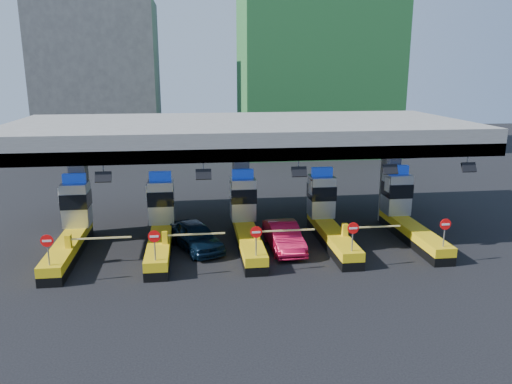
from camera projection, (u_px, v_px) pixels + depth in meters
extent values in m
plane|color=black|center=(246.00, 243.00, 29.82)|extent=(120.00, 120.00, 0.00)
cube|color=slate|center=(241.00, 133.00, 31.20)|extent=(28.00, 12.00, 1.50)
cube|color=#4C4C49|center=(251.00, 154.00, 25.81)|extent=(28.00, 0.60, 0.70)
cube|color=slate|center=(80.00, 192.00, 30.80)|extent=(1.00, 1.00, 5.50)
cube|color=slate|center=(241.00, 187.00, 32.05)|extent=(1.00, 1.00, 5.50)
cube|color=slate|center=(390.00, 183.00, 33.29)|extent=(1.00, 1.00, 5.50)
cylinder|color=slate|center=(103.00, 169.00, 25.02)|extent=(0.06, 0.06, 0.50)
cube|color=black|center=(103.00, 177.00, 24.91)|extent=(0.80, 0.38, 0.54)
cylinder|color=slate|center=(203.00, 167.00, 25.65)|extent=(0.06, 0.06, 0.50)
cube|color=black|center=(204.00, 174.00, 25.54)|extent=(0.80, 0.38, 0.54)
cylinder|color=slate|center=(298.00, 165.00, 26.27)|extent=(0.06, 0.06, 0.50)
cube|color=black|center=(299.00, 172.00, 26.16)|extent=(0.80, 0.38, 0.54)
cylinder|color=slate|center=(389.00, 162.00, 26.89)|extent=(0.06, 0.06, 0.50)
cube|color=black|center=(390.00, 169.00, 26.78)|extent=(0.80, 0.38, 0.54)
cylinder|color=slate|center=(467.00, 160.00, 27.45)|extent=(0.06, 0.06, 0.50)
cube|color=black|center=(469.00, 167.00, 27.35)|extent=(0.80, 0.38, 0.54)
cube|color=black|center=(69.00, 253.00, 27.55)|extent=(1.20, 8.00, 0.50)
cube|color=#E5B70C|center=(68.00, 245.00, 27.43)|extent=(1.20, 8.00, 0.50)
cube|color=#9EA3A8|center=(76.00, 204.00, 29.75)|extent=(1.50, 1.50, 2.60)
cube|color=black|center=(76.00, 199.00, 29.66)|extent=(1.56, 1.56, 0.90)
cube|color=#0C2DBF|center=(74.00, 178.00, 29.37)|extent=(1.30, 0.35, 0.55)
cube|color=white|center=(60.00, 194.00, 29.20)|extent=(0.06, 0.70, 0.90)
cylinder|color=slate|center=(48.00, 252.00, 23.75)|extent=(0.07, 0.07, 1.30)
cylinder|color=red|center=(47.00, 241.00, 23.58)|extent=(0.60, 0.04, 0.60)
cube|color=white|center=(47.00, 241.00, 23.55)|extent=(0.42, 0.02, 0.10)
cube|color=#E5B70C|center=(68.00, 241.00, 26.18)|extent=(0.30, 0.35, 0.70)
cube|color=white|center=(100.00, 238.00, 26.36)|extent=(3.20, 0.08, 0.08)
cube|color=black|center=(160.00, 249.00, 28.18)|extent=(1.20, 8.00, 0.50)
cube|color=#E5B70C|center=(160.00, 241.00, 28.06)|extent=(1.20, 8.00, 0.50)
cube|color=#9EA3A8|center=(161.00, 201.00, 30.38)|extent=(1.50, 1.50, 2.60)
cube|color=black|center=(161.00, 197.00, 30.29)|extent=(1.56, 1.56, 0.90)
cube|color=#0C2DBF|center=(160.00, 176.00, 30.00)|extent=(1.30, 0.35, 0.55)
cube|color=white|center=(147.00, 192.00, 29.82)|extent=(0.06, 0.70, 0.90)
cylinder|color=slate|center=(155.00, 248.00, 24.38)|extent=(0.07, 0.07, 1.30)
cylinder|color=red|center=(154.00, 236.00, 24.20)|extent=(0.60, 0.04, 0.60)
cube|color=white|center=(154.00, 237.00, 24.18)|extent=(0.42, 0.02, 0.10)
cube|color=#E5B70C|center=(165.00, 237.00, 26.80)|extent=(0.30, 0.35, 0.70)
cube|color=white|center=(196.00, 234.00, 26.98)|extent=(3.20, 0.08, 0.08)
cube|color=black|center=(248.00, 245.00, 28.80)|extent=(1.20, 8.00, 0.50)
cube|color=#E5B70C|center=(248.00, 237.00, 28.68)|extent=(1.20, 8.00, 0.50)
cube|color=#9EA3A8|center=(243.00, 199.00, 31.00)|extent=(1.50, 1.50, 2.60)
cube|color=black|center=(243.00, 194.00, 30.91)|extent=(1.56, 1.56, 0.90)
cube|color=#0C2DBF|center=(243.00, 174.00, 30.62)|extent=(1.30, 0.35, 0.55)
cube|color=white|center=(230.00, 189.00, 30.44)|extent=(0.06, 0.70, 0.90)
cylinder|color=slate|center=(256.00, 243.00, 25.00)|extent=(0.07, 0.07, 1.30)
cylinder|color=red|center=(256.00, 232.00, 24.82)|extent=(0.60, 0.04, 0.60)
cube|color=white|center=(256.00, 232.00, 24.80)|extent=(0.42, 0.02, 0.10)
cube|color=#E5B70C|center=(257.00, 233.00, 27.42)|extent=(0.30, 0.35, 0.70)
cube|color=white|center=(286.00, 230.00, 27.61)|extent=(3.20, 0.08, 0.08)
cube|color=black|center=(332.00, 241.00, 29.42)|extent=(1.20, 8.00, 0.50)
cube|color=#E5B70C|center=(332.00, 233.00, 29.30)|extent=(1.20, 8.00, 0.50)
cube|color=#9EA3A8|center=(321.00, 196.00, 31.62)|extent=(1.50, 1.50, 2.60)
cube|color=black|center=(321.00, 192.00, 31.53)|extent=(1.56, 1.56, 0.90)
cube|color=#0C2DBF|center=(322.00, 172.00, 31.24)|extent=(1.30, 0.35, 0.55)
cube|color=white|center=(310.00, 187.00, 31.07)|extent=(0.06, 0.70, 0.90)
cylinder|color=slate|center=(352.00, 239.00, 25.62)|extent=(0.07, 0.07, 1.30)
cylinder|color=red|center=(353.00, 228.00, 25.45)|extent=(0.60, 0.04, 0.60)
cube|color=white|center=(353.00, 228.00, 25.42)|extent=(0.42, 0.02, 0.10)
cube|color=#E5B70C|center=(345.00, 230.00, 28.05)|extent=(0.30, 0.35, 0.70)
cube|color=white|center=(373.00, 227.00, 28.23)|extent=(3.20, 0.08, 0.08)
cube|color=black|center=(413.00, 238.00, 30.05)|extent=(1.20, 8.00, 0.50)
cube|color=#E5B70C|center=(413.00, 230.00, 29.93)|extent=(1.20, 8.00, 0.50)
cube|color=#9EA3A8|center=(396.00, 194.00, 32.25)|extent=(1.50, 1.50, 2.60)
cube|color=black|center=(397.00, 189.00, 32.16)|extent=(1.56, 1.56, 0.90)
cube|color=#0C2DBF|center=(398.00, 170.00, 31.87)|extent=(1.30, 0.35, 0.55)
cube|color=white|center=(387.00, 184.00, 31.69)|extent=(0.06, 0.70, 0.90)
cylinder|color=slate|center=(444.00, 235.00, 26.25)|extent=(0.07, 0.07, 1.30)
cylinder|color=red|center=(446.00, 224.00, 26.07)|extent=(0.60, 0.04, 0.60)
cube|color=white|center=(446.00, 224.00, 26.05)|extent=(0.42, 0.02, 0.10)
cube|color=#E5B70C|center=(429.00, 226.00, 28.67)|extent=(0.30, 0.35, 0.70)
cube|color=white|center=(456.00, 223.00, 28.85)|extent=(3.20, 0.08, 0.08)
cube|color=#1E5926|center=(317.00, 35.00, 58.73)|extent=(18.00, 12.00, 28.00)
cube|color=#4C4C49|center=(99.00, 78.00, 60.55)|extent=(14.00, 10.00, 18.00)
imported|color=black|center=(196.00, 236.00, 28.66)|extent=(3.64, 5.10, 1.61)
imported|color=#B90E31|center=(284.00, 236.00, 28.66)|extent=(1.89, 4.81, 1.56)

